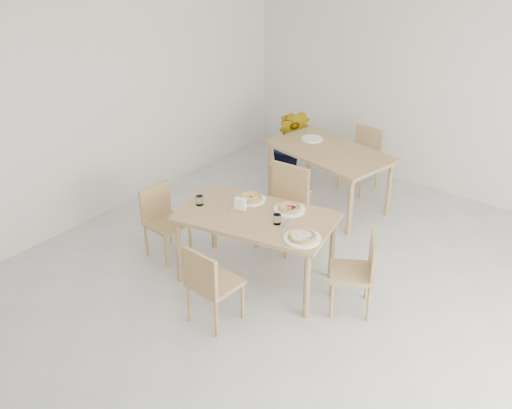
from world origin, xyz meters
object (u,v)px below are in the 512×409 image
Objects in this scene: chair_east at (360,268)px; plate_pepperoni at (290,209)px; pizza_margherita at (251,197)px; tumbler_a at (200,200)px; main_table at (256,223)px; second_table at (330,156)px; tumbler_b at (277,219)px; chair_west at (162,216)px; potted_plant at (290,141)px; pizza_mushroom at (302,236)px; chair_back_s at (287,190)px; plate_mushroom at (302,238)px; pizza_pepperoni at (290,207)px; chair_north at (285,201)px; napkin_holder at (240,205)px; plate_margherita at (251,199)px; chair_south at (209,281)px; plate_empty at (312,139)px; chair_back_n at (363,154)px.

chair_east is 2.58× the size of plate_pepperoni.
tumbler_a reaches higher than pizza_margherita.
second_table is (-0.32, 1.83, -0.00)m from main_table.
tumbler_b reaches higher than pizza_margherita.
chair_west is 2.57m from potted_plant.
potted_plant is (-1.87, 2.41, -0.30)m from pizza_mushroom.
potted_plant reaches higher than main_table.
potted_plant reaches higher than second_table.
chair_back_s is (-1.04, 1.21, -0.34)m from pizza_mushroom.
plate_mushroom is at bearing -21.26° from main_table.
pizza_pepperoni is at bearing 42.48° from main_table.
chair_west is 1.75m from pizza_mushroom.
chair_north is 6.80× the size of napkin_holder.
napkin_holder is (0.05, -0.23, 0.06)m from plate_margherita.
pizza_mushroom reaches higher than plate_margherita.
chair_south is at bearing -70.90° from pizza_margherita.
napkin_holder is 0.08× the size of second_table.
chair_west is 2.66× the size of plate_margherita.
tumbler_a is at bearing -148.65° from pizza_pepperoni.
pizza_pepperoni is 2.32× the size of napkin_holder.
tumbler_b is at bearing -77.52° from pizza_pepperoni.
chair_north is 1.33m from plate_empty.
chair_back_s is (-0.63, 0.84, -0.34)m from pizza_pepperoni.
plate_pepperoni is 0.91m from tumbler_a.
chair_south is 2.75× the size of plate_margherita.
plate_margherita is 2.36m from potted_plant.
plate_pepperoni is 0.44m from pizza_margherita.
napkin_holder is (-0.45, -0.01, 0.01)m from tumbler_b.
chair_east is 5.98× the size of napkin_holder.
chair_north is at bearing 86.68° from plate_margherita.
tumbler_b is (-0.35, 0.08, 0.04)m from plate_mushroom.
chair_back_s reaches higher than second_table.
tumbler_b is 0.10× the size of potted_plant.
chair_east is at bearing -4.34° from pizza_pepperoni.
plate_empty is at bearing -122.05° from chair_back_n.
chair_north is 1.06m from tumbler_a.
plate_pepperoni is at bearing -126.25° from chair_east.
napkin_holder is (0.05, -0.23, 0.03)m from pizza_margherita.
chair_north is 1.89m from potted_plant.
chair_east is (1.27, -0.54, -0.06)m from chair_north.
chair_north is 1.38m from chair_east.
pizza_pepperoni is at bearing -91.75° from chair_south.
plate_mushroom is at bearing 4.78° from tumbler_a.
chair_west is (-0.89, -1.00, -0.07)m from chair_north.
plate_pepperoni is at bearing 31.35° from tumbler_a.
pizza_mushroom is 0.39× the size of chair_back_s.
plate_mushroom is at bearing -19.54° from pizza_margherita.
tumbler_a is (-0.58, -0.18, 0.13)m from main_table.
pizza_mushroom reaches higher than plate_mushroom.
second_table is 5.94× the size of plate_empty.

